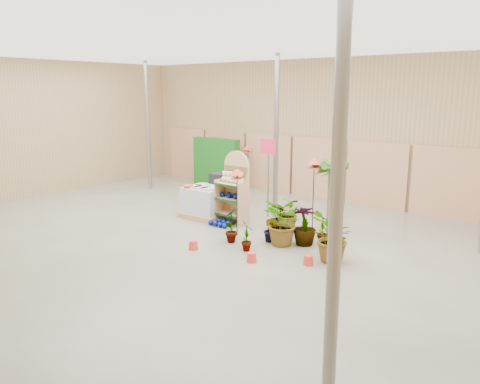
% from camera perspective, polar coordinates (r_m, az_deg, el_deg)
% --- Properties ---
extents(room, '(15.20, 12.10, 4.70)m').
position_cam_1_polar(room, '(11.28, -3.08, 5.74)').
color(room, '#686859').
rests_on(room, ground).
extents(display_shelf, '(0.81, 0.51, 1.94)m').
position_cam_1_polar(display_shelf, '(12.45, -0.65, 0.20)').
color(display_shelf, tan).
rests_on(display_shelf, ground).
extents(teddy_bears, '(0.72, 0.20, 0.32)m').
position_cam_1_polar(teddy_bears, '(12.30, -0.82, 1.68)').
color(teddy_bears, beige).
rests_on(teddy_bears, display_shelf).
extents(gazing_balls_shelf, '(0.71, 0.24, 0.14)m').
position_cam_1_polar(gazing_balls_shelf, '(12.40, -0.97, -0.44)').
color(gazing_balls_shelf, '#021068').
rests_on(gazing_balls_shelf, display_shelf).
extents(gazing_balls_floor, '(0.63, 0.39, 0.15)m').
position_cam_1_polar(gazing_balls_floor, '(12.33, -2.41, -3.83)').
color(gazing_balls_floor, '#021068').
rests_on(gazing_balls_floor, ground).
extents(pallet_stack, '(1.25, 1.06, 0.90)m').
position_cam_1_polar(pallet_stack, '(13.11, -4.27, -1.26)').
color(pallet_stack, '#B07C57').
rests_on(pallet_stack, ground).
extents(charcoal_planters, '(0.80, 0.50, 1.00)m').
position_cam_1_polar(charcoal_planters, '(14.58, -2.75, 0.09)').
color(charcoal_planters, black).
rests_on(charcoal_planters, ground).
extents(trellis_stock, '(2.00, 0.30, 1.80)m').
position_cam_1_polar(trellis_stock, '(17.13, -2.93, 3.56)').
color(trellis_stock, '#165A17').
rests_on(trellis_stock, ground).
extents(offer_sign, '(0.50, 0.08, 2.20)m').
position_cam_1_polar(offer_sign, '(12.90, 3.44, 3.68)').
color(offer_sign, gray).
rests_on(offer_sign, ground).
extents(bird_table_front, '(0.34, 0.34, 1.67)m').
position_cam_1_polar(bird_table_front, '(11.23, -0.37, 2.26)').
color(bird_table_front, black).
rests_on(bird_table_front, ground).
extents(bird_table_right, '(0.34, 0.34, 1.91)m').
position_cam_1_polar(bird_table_right, '(11.37, 9.05, 3.43)').
color(bird_table_right, black).
rests_on(bird_table_right, ground).
extents(bird_table_back, '(0.34, 0.34, 1.72)m').
position_cam_1_polar(bird_table_back, '(15.61, 0.99, 5.30)').
color(bird_table_back, black).
rests_on(bird_table_back, ground).
extents(palm, '(0.70, 0.70, 1.91)m').
position_cam_1_polar(palm, '(11.62, 10.97, 2.88)').
color(palm, brown).
rests_on(palm, ground).
extents(potted_plant_0, '(0.41, 0.53, 0.90)m').
position_cam_1_polar(potted_plant_0, '(10.94, -1.07, -3.89)').
color(potted_plant_0, '#285317').
rests_on(potted_plant_0, ground).
extents(potted_plant_1, '(0.34, 0.28, 0.61)m').
position_cam_1_polar(potted_plant_1, '(11.00, 3.75, -4.60)').
color(potted_plant_1, '#285317').
rests_on(potted_plant_1, ground).
extents(potted_plant_2, '(1.27, 1.25, 1.07)m').
position_cam_1_polar(potted_plant_2, '(10.72, 5.31, -3.81)').
color(potted_plant_2, '#285317').
rests_on(potted_plant_2, ground).
extents(potted_plant_3, '(0.73, 0.73, 0.94)m').
position_cam_1_polar(potted_plant_3, '(10.85, 7.89, -4.04)').
color(potted_plant_3, '#285317').
rests_on(potted_plant_3, ground).
extents(potted_plant_4, '(0.49, 0.50, 0.79)m').
position_cam_1_polar(potted_plant_4, '(11.03, 10.05, -4.22)').
color(potted_plant_4, '#285317').
rests_on(potted_plant_4, ground).
extents(potted_plant_5, '(0.28, 0.34, 0.59)m').
position_cam_1_polar(potted_plant_5, '(12.02, 4.22, -3.18)').
color(potted_plant_5, '#285317').
rests_on(potted_plant_5, ground).
extents(potted_plant_6, '(0.92, 0.84, 0.87)m').
position_cam_1_polar(potted_plant_6, '(11.99, 5.96, -2.57)').
color(potted_plant_6, '#285317').
rests_on(potted_plant_6, ground).
extents(potted_plant_8, '(0.47, 0.46, 0.74)m').
position_cam_1_polar(potted_plant_8, '(10.36, 0.82, -5.27)').
color(potted_plant_8, '#285317').
rests_on(potted_plant_8, ground).
extents(potted_plant_10, '(0.96, 1.06, 1.04)m').
position_cam_1_polar(potted_plant_10, '(9.83, 11.18, -5.56)').
color(potted_plant_10, '#285317').
rests_on(potted_plant_10, ground).
extents(potted_plant_11, '(0.34, 0.34, 0.58)m').
position_cam_1_polar(potted_plant_11, '(12.20, 5.04, -2.99)').
color(potted_plant_11, '#285317').
rests_on(potted_plant_11, ground).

